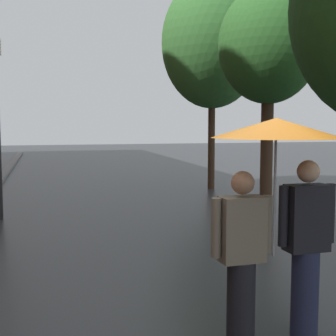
# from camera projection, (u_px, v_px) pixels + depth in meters

# --- Properties ---
(street_tree_1) EXTENTS (2.28, 2.28, 5.12)m
(street_tree_1) POSITION_uv_depth(u_px,v_px,m) (269.00, 46.00, 10.58)
(street_tree_1) COLOR #473323
(street_tree_1) RESTS_ON ground
(street_tree_2) EXTENTS (3.06, 3.06, 6.39)m
(street_tree_2) POSITION_uv_depth(u_px,v_px,m) (212.00, 43.00, 14.10)
(street_tree_2) COLOR #473323
(street_tree_2) RESTS_ON ground
(couple_under_umbrella) EXTENTS (1.25, 1.18, 2.08)m
(couple_under_umbrella) POSITION_uv_depth(u_px,v_px,m) (276.00, 191.00, 4.28)
(couple_under_umbrella) COLOR black
(couple_under_umbrella) RESTS_ON ground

